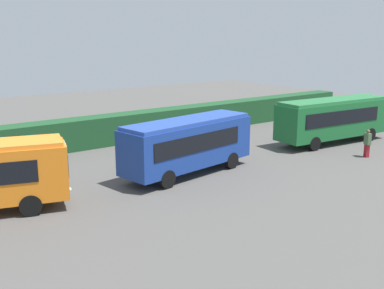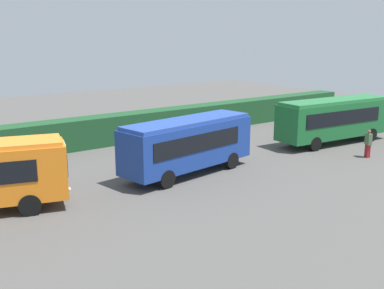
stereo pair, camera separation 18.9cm
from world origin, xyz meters
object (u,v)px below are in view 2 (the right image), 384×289
person_center (368,143)px  bus_green (334,118)px  bus_blue (188,143)px  person_left (159,144)px

person_center → bus_green: bearing=-87.8°
bus_blue → person_center: bus_blue is taller
bus_blue → person_center: size_ratio=4.77×
bus_green → person_center: 4.45m
person_left → bus_green: bearing=81.3°
bus_blue → person_center: (11.72, -4.05, -0.87)m
bus_green → person_center: bearing=-107.2°
bus_green → person_left: 13.53m
bus_blue → bus_green: bearing=-8.6°
bus_blue → person_center: 12.43m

